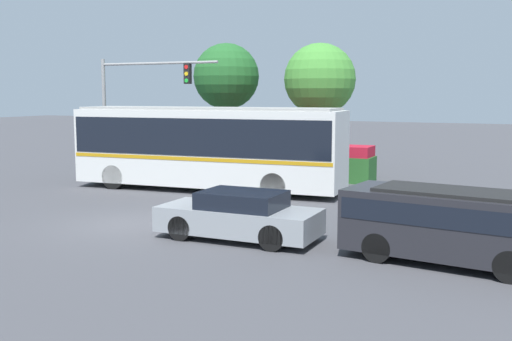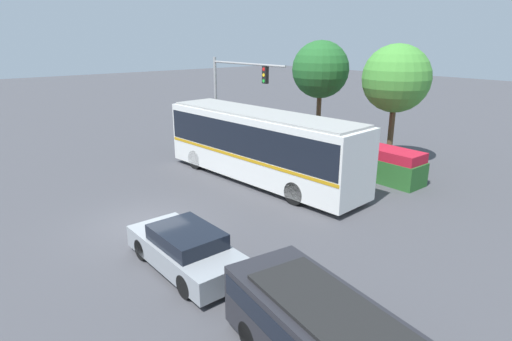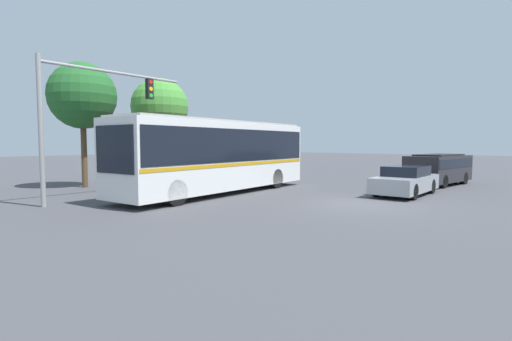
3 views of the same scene
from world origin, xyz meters
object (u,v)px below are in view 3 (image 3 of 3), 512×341
object	(u,v)px
city_bus	(219,152)
traffic_light_pole	(86,105)
street_tree_left	(82,96)
street_tree_centre	(160,107)
sedan_foreground	(405,181)
suv_left_lane	(439,167)

from	to	relation	value
city_bus	traffic_light_pole	world-z (taller)	traffic_light_pole
street_tree_left	street_tree_centre	bearing A→B (deg)	2.71
sedan_foreground	street_tree_left	size ratio (longest dim) A/B	0.67
city_bus	suv_left_lane	bearing A→B (deg)	141.90
city_bus	street_tree_centre	distance (m)	8.25
sedan_foreground	traffic_light_pole	world-z (taller)	traffic_light_pole
street_tree_centre	city_bus	bearing A→B (deg)	-106.83
sedan_foreground	traffic_light_pole	xyz separation A→B (m)	(-10.09, 9.22, 3.21)
city_bus	suv_left_lane	xyz separation A→B (m)	(10.37, -7.05, -0.91)
sedan_foreground	street_tree_centre	size ratio (longest dim) A/B	0.68
traffic_light_pole	street_tree_left	world-z (taller)	street_tree_left
traffic_light_pole	city_bus	bearing A→B (deg)	-23.09
sedan_foreground	street_tree_left	bearing A→B (deg)	-61.61
traffic_light_pole	sedan_foreground	bearing A→B (deg)	-42.43
city_bus	suv_left_lane	world-z (taller)	city_bus
city_bus	suv_left_lane	size ratio (longest dim) A/B	2.23
sedan_foreground	suv_left_lane	world-z (taller)	suv_left_lane
street_tree_left	street_tree_centre	world-z (taller)	street_tree_left
sedan_foreground	suv_left_lane	distance (m)	5.50
street_tree_left	street_tree_centre	distance (m)	5.11
traffic_light_pole	suv_left_lane	bearing A→B (deg)	-30.75
suv_left_lane	traffic_light_pole	size ratio (longest dim) A/B	0.80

